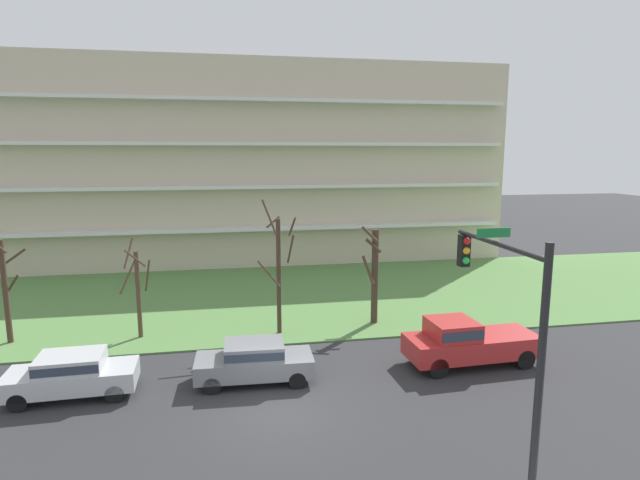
# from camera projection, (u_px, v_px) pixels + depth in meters

# --- Properties ---
(ground) EXTENTS (160.00, 160.00, 0.00)m
(ground) POSITION_uv_depth(u_px,v_px,m) (280.00, 412.00, 17.34)
(ground) COLOR #2D2D30
(grass_lawn_strip) EXTENTS (80.00, 16.00, 0.08)m
(grass_lawn_strip) POSITION_uv_depth(u_px,v_px,m) (254.00, 297.00, 30.90)
(grass_lawn_strip) COLOR #547F42
(grass_lawn_strip) RESTS_ON ground
(apartment_building) EXTENTS (40.77, 10.90, 15.34)m
(apartment_building) POSITION_uv_depth(u_px,v_px,m) (243.00, 164.00, 42.18)
(apartment_building) COLOR beige
(apartment_building) RESTS_ON ground
(tree_far_left) EXTENTS (1.65, 1.80, 5.73)m
(tree_far_left) POSITION_uv_depth(u_px,v_px,m) (5.00, 287.00, 23.08)
(tree_far_left) COLOR #423023
(tree_far_left) RESTS_ON ground
(tree_left) EXTENTS (1.49, 1.32, 4.71)m
(tree_left) POSITION_uv_depth(u_px,v_px,m) (138.00, 289.00, 23.82)
(tree_left) COLOR #4C3828
(tree_left) RESTS_ON ground
(tree_center) EXTENTS (1.77, 1.76, 6.48)m
(tree_center) POSITION_uv_depth(u_px,v_px,m) (279.00, 269.00, 24.19)
(tree_center) COLOR #423023
(tree_center) RESTS_ON ground
(tree_right) EXTENTS (0.94, 1.03, 5.04)m
(tree_right) POSITION_uv_depth(u_px,v_px,m) (374.00, 274.00, 25.78)
(tree_right) COLOR #423023
(tree_right) RESTS_ON ground
(sedan_silver_near_left) EXTENTS (4.45, 1.94, 1.57)m
(sedan_silver_near_left) POSITION_uv_depth(u_px,v_px,m) (72.00, 373.00, 18.32)
(sedan_silver_near_left) COLOR #B7BABF
(sedan_silver_near_left) RESTS_ON ground
(sedan_gray_center_left) EXTENTS (4.47, 1.97, 1.57)m
(sedan_gray_center_left) POSITION_uv_depth(u_px,v_px,m) (254.00, 360.00, 19.49)
(sedan_gray_center_left) COLOR slate
(sedan_gray_center_left) RESTS_ON ground
(pickup_red_center_right) EXTENTS (5.48, 2.23, 1.95)m
(pickup_red_center_right) POSITION_uv_depth(u_px,v_px,m) (466.00, 341.00, 21.02)
(pickup_red_center_right) COLOR #B22828
(pickup_red_center_right) RESTS_ON ground
(traffic_signal_mast) EXTENTS (0.90, 4.24, 6.78)m
(traffic_signal_mast) POSITION_uv_depth(u_px,v_px,m) (509.00, 325.00, 12.37)
(traffic_signal_mast) COLOR black
(traffic_signal_mast) RESTS_ON ground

